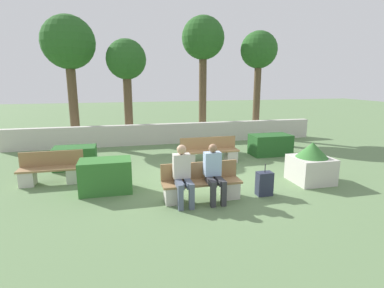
# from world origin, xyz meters

# --- Properties ---
(ground_plane) EXTENTS (60.00, 60.00, 0.00)m
(ground_plane) POSITION_xyz_m (0.00, 0.00, 0.00)
(ground_plane) COLOR #607F51
(perimeter_wall) EXTENTS (13.19, 0.30, 0.86)m
(perimeter_wall) POSITION_xyz_m (0.00, 4.92, 0.43)
(perimeter_wall) COLOR beige
(perimeter_wall) RESTS_ON ground_plane
(bench_front) EXTENTS (1.83, 0.48, 0.84)m
(bench_front) POSITION_xyz_m (-0.33, -1.38, 0.32)
(bench_front) COLOR #937047
(bench_front) RESTS_ON ground_plane
(bench_left_side) EXTENTS (1.61, 0.48, 0.84)m
(bench_left_side) POSITION_xyz_m (-3.93, 0.60, 0.31)
(bench_left_side) COLOR #937047
(bench_left_side) RESTS_ON ground_plane
(bench_right_side) EXTENTS (1.92, 0.48, 0.84)m
(bench_right_side) POSITION_xyz_m (0.75, 1.53, 0.32)
(bench_right_side) COLOR #937047
(bench_right_side) RESTS_ON ground_plane
(person_seated_man) EXTENTS (0.38, 0.64, 1.32)m
(person_seated_man) POSITION_xyz_m (-0.80, -1.52, 0.73)
(person_seated_man) COLOR #515B70
(person_seated_man) RESTS_ON ground_plane
(person_seated_woman) EXTENTS (0.38, 0.64, 1.30)m
(person_seated_woman) POSITION_xyz_m (-0.08, -1.53, 0.71)
(person_seated_woman) COLOR #333338
(person_seated_woman) RESTS_ON ground_plane
(hedge_block_near_left) EXTENTS (1.24, 0.73, 0.82)m
(hedge_block_near_left) POSITION_xyz_m (-2.49, -0.38, 0.41)
(hedge_block_near_left) COLOR #33702D
(hedge_block_near_left) RESTS_ON ground_plane
(hedge_block_near_right) EXTENTS (1.26, 0.74, 0.69)m
(hedge_block_near_right) POSITION_xyz_m (-3.49, 1.91, 0.34)
(hedge_block_near_right) COLOR #286028
(hedge_block_near_right) RESTS_ON ground_plane
(hedge_block_mid_left) EXTENTS (1.44, 0.83, 0.75)m
(hedge_block_mid_left) POSITION_xyz_m (3.24, 2.07, 0.37)
(hedge_block_mid_left) COLOR #235623
(hedge_block_mid_left) RESTS_ON ground_plane
(planter_corner_left) EXTENTS (0.99, 0.99, 1.09)m
(planter_corner_left) POSITION_xyz_m (2.85, -0.92, 0.51)
(planter_corner_left) COLOR beige
(planter_corner_left) RESTS_ON ground_plane
(suitcase) EXTENTS (0.37, 0.25, 0.77)m
(suitcase) POSITION_xyz_m (1.20, -1.50, 0.29)
(suitcase) COLOR #282D42
(suitcase) RESTS_ON ground_plane
(tree_leftmost) EXTENTS (2.15, 2.15, 5.28)m
(tree_leftmost) POSITION_xyz_m (-3.97, 5.89, 4.08)
(tree_leftmost) COLOR brown
(tree_leftmost) RESTS_ON ground_plane
(tree_center_left) EXTENTS (1.68, 1.68, 4.39)m
(tree_center_left) POSITION_xyz_m (-1.70, 5.65, 3.40)
(tree_center_left) COLOR brown
(tree_center_left) RESTS_ON ground_plane
(tree_center_right) EXTENTS (1.95, 1.95, 5.55)m
(tree_center_right) POSITION_xyz_m (1.78, 6.14, 4.42)
(tree_center_right) COLOR brown
(tree_center_right) RESTS_ON ground_plane
(tree_rightmost) EXTENTS (1.67, 1.67, 4.88)m
(tree_rightmost) POSITION_xyz_m (4.22, 5.40, 3.88)
(tree_rightmost) COLOR brown
(tree_rightmost) RESTS_ON ground_plane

